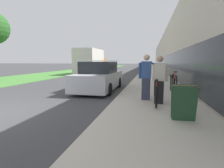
% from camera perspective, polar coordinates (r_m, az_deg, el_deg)
% --- Properties ---
extents(sidewalk_slab, '(3.22, 70.00, 0.11)m').
position_cam_1_polar(sidewalk_slab, '(25.14, 12.91, 3.75)').
color(sidewalk_slab, '#BCB5A5').
rests_on(sidewalk_slab, ground).
extents(storefront_facade, '(10.01, 70.00, 5.96)m').
position_cam_1_polar(storefront_facade, '(33.83, 24.41, 9.14)').
color(storefront_facade, beige).
rests_on(storefront_facade, ground).
extents(lawn_strip, '(5.90, 70.00, 0.03)m').
position_cam_1_polar(lawn_strip, '(31.40, -9.63, 4.47)').
color(lawn_strip, '#478438').
rests_on(lawn_strip, ground).
extents(tandem_bicycle, '(0.52, 2.67, 0.89)m').
position_cam_1_polar(tandem_bicycle, '(6.73, 14.02, -2.27)').
color(tandem_bicycle, black).
rests_on(tandem_bicycle, sidewalk_slab).
extents(person_rider, '(0.57, 0.22, 1.68)m').
position_cam_1_polar(person_rider, '(6.34, 15.20, 1.34)').
color(person_rider, black).
rests_on(person_rider, sidewalk_slab).
extents(person_bystander, '(0.59, 0.23, 1.75)m').
position_cam_1_polar(person_bystander, '(6.86, 11.11, 2.21)').
color(person_bystander, '#33384C').
rests_on(person_bystander, sidewalk_slab).
extents(bike_rack_hoop, '(0.05, 0.60, 0.84)m').
position_cam_1_polar(bike_rack_hoop, '(9.08, 18.81, 0.88)').
color(bike_rack_hoop, black).
rests_on(bike_rack_hoop, sidewalk_slab).
extents(cruiser_bike_nearest, '(0.52, 1.85, 0.97)m').
position_cam_1_polar(cruiser_bike_nearest, '(10.20, 19.70, 0.91)').
color(cruiser_bike_nearest, black).
rests_on(cruiser_bike_nearest, sidewalk_slab).
extents(sandwich_board_sign, '(0.56, 0.56, 0.90)m').
position_cam_1_polar(sandwich_board_sign, '(4.82, 22.29, -5.58)').
color(sandwich_board_sign, '#23472D').
rests_on(sandwich_board_sign, sidewalk_slab).
extents(parked_sedan_curbside, '(1.94, 4.50, 1.64)m').
position_cam_1_polar(parked_sedan_curbside, '(9.64, -4.15, 2.19)').
color(parked_sedan_curbside, silver).
rests_on(parked_sedan_curbside, ground).
extents(moving_truck, '(2.41, 6.27, 3.02)m').
position_cam_1_polar(moving_truck, '(21.76, -6.93, 7.20)').
color(moving_truck, orange).
rests_on(moving_truck, ground).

